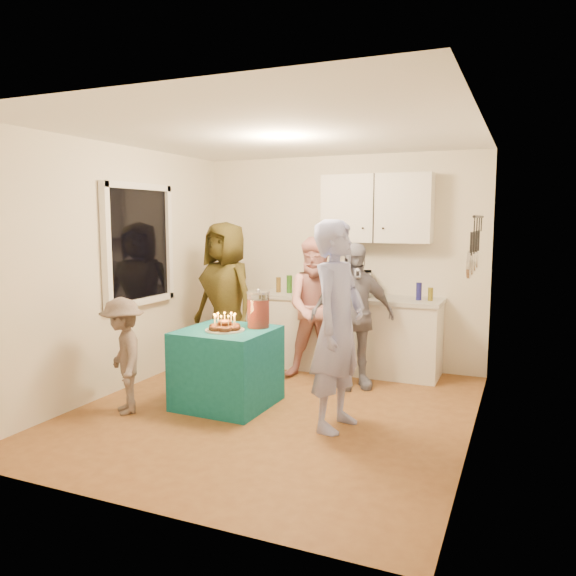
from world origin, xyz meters
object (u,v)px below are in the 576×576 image
at_px(punch_jar, 258,311).
at_px(woman_back_right, 353,316).
at_px(microwave, 348,283).
at_px(man_birthday, 338,325).
at_px(woman_back_center, 319,308).
at_px(party_table, 227,367).
at_px(counter, 347,335).
at_px(child_near_left, 123,356).
at_px(woman_back_left, 226,297).

relative_size(punch_jar, woman_back_right, 0.22).
distance_m(microwave, man_birthday, 1.92).
relative_size(punch_jar, woman_back_center, 0.21).
xyz_separation_m(party_table, woman_back_center, (0.50, 1.25, 0.43)).
xyz_separation_m(microwave, party_table, (-0.71, -1.71, -0.68)).
relative_size(counter, microwave, 4.06).
bearing_deg(woman_back_center, punch_jar, -123.82).
distance_m(man_birthday, woman_back_center, 1.56).
bearing_deg(woman_back_center, woman_back_right, -43.15).
bearing_deg(man_birthday, child_near_left, 110.46).
bearing_deg(man_birthday, woman_back_center, 34.31).
bearing_deg(woman_back_right, woman_back_left, 145.22).
height_order(woman_back_center, child_near_left, woman_back_center).
distance_m(microwave, woman_back_right, 0.75).
bearing_deg(woman_back_right, woman_back_center, 123.72).
bearing_deg(woman_back_center, man_birthday, -83.95).
distance_m(punch_jar, woman_back_center, 1.08).
bearing_deg(microwave, party_table, -127.05).
xyz_separation_m(microwave, man_birthday, (0.47, -1.85, -0.15)).
xyz_separation_m(counter, microwave, (0.01, 0.00, 0.63)).
height_order(punch_jar, woman_back_center, woman_back_center).
relative_size(microwave, child_near_left, 0.49).
height_order(party_table, punch_jar, punch_jar).
bearing_deg(child_near_left, woman_back_center, 97.26).
xyz_separation_m(counter, child_near_left, (-1.49, -2.28, 0.12)).
distance_m(woman_back_center, child_near_left, 2.25).
distance_m(microwave, party_table, 1.97).
height_order(microwave, party_table, microwave).
bearing_deg(child_near_left, man_birthday, 54.75).
distance_m(man_birthday, woman_back_right, 1.23).
xyz_separation_m(woman_back_center, child_near_left, (-1.29, -1.83, -0.26)).
relative_size(counter, party_table, 2.59).
xyz_separation_m(party_table, woman_back_left, (-0.63, 1.10, 0.52)).
relative_size(microwave, woman_back_center, 0.33).
height_order(punch_jar, child_near_left, child_near_left).
distance_m(party_table, child_near_left, 0.99).
bearing_deg(party_table, woman_back_right, 47.69).
relative_size(party_table, woman_back_center, 0.52).
relative_size(woman_back_left, child_near_left, 1.63).
distance_m(punch_jar, man_birthday, 1.00).
distance_m(party_table, woman_back_left, 1.37).
bearing_deg(man_birthday, party_table, 91.14).
height_order(microwave, man_birthday, man_birthday).
bearing_deg(counter, party_table, -112.25).
relative_size(counter, punch_jar, 6.47).
height_order(punch_jar, woman_back_left, woman_back_left).
distance_m(woman_back_right, child_near_left, 2.40).
height_order(microwave, punch_jar, microwave).
relative_size(counter, child_near_left, 2.00).
bearing_deg(party_table, man_birthday, -7.03).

